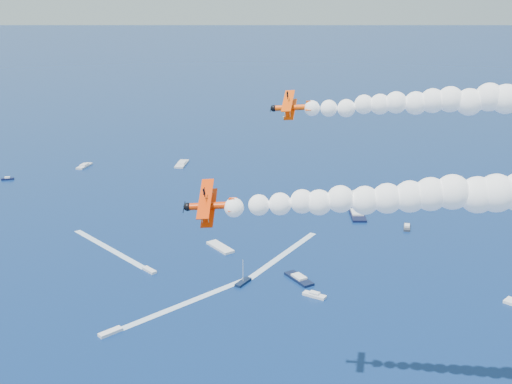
{
  "coord_description": "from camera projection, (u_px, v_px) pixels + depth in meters",
  "views": [
    {
      "loc": [
        -0.77,
        -68.55,
        78.03
      ],
      "look_at": [
        -1.19,
        19.53,
        48.4
      ],
      "focal_mm": 46.17,
      "sensor_mm": 36.0,
      "label": 1
    }
  ],
  "objects": [
    {
      "name": "boat_wakes",
      "position": [
        315.0,
        290.0,
        169.18
      ],
      "size": [
        188.25,
        95.55,
        0.04
      ],
      "color": "white",
      "rests_on": "ground"
    },
    {
      "name": "biplane_trail",
      "position": [
        211.0,
        206.0,
        80.28
      ],
      "size": [
        7.1,
        8.81,
        7.28
      ],
      "primitive_type": null,
      "rotation": [
        -0.39,
        0.07,
        3.08
      ],
      "color": "#ED3605"
    },
    {
      "name": "spectator_boats",
      "position": [
        286.0,
        238.0,
        201.77
      ],
      "size": [
        252.41,
        181.83,
        0.7
      ],
      "color": "white",
      "rests_on": "ground"
    },
    {
      "name": "smoke_trail_trail",
      "position": [
        510.0,
        191.0,
        77.1
      ],
      "size": [
        72.35,
        15.58,
        12.42
      ],
      "primitive_type": null,
      "rotation": [
        0.0,
        0.0,
        3.08
      ],
      "color": "white"
    },
    {
      "name": "biplane_lead",
      "position": [
        292.0,
        108.0,
        101.76
      ],
      "size": [
        7.75,
        9.01,
        6.61
      ],
      "primitive_type": null,
      "rotation": [
        -0.28,
        0.07,
        2.99
      ],
      "color": "#FF4905"
    }
  ]
}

